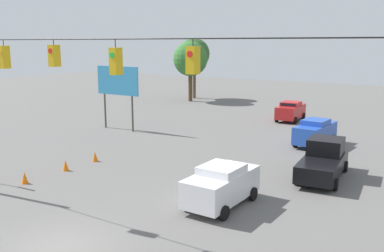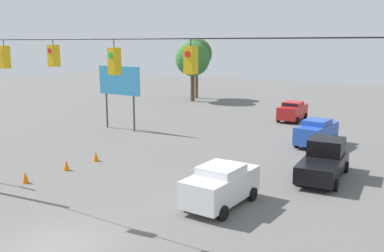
# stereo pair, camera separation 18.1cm
# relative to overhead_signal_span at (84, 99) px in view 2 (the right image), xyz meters

# --- Properties ---
(ground_plane) EXTENTS (140.00, 140.00, 0.00)m
(ground_plane) POSITION_rel_overhead_signal_span_xyz_m (-0.04, 1.68, -5.28)
(ground_plane) COLOR #605E5B
(overhead_signal_span) EXTENTS (22.26, 0.38, 8.45)m
(overhead_signal_span) POSITION_rel_overhead_signal_span_xyz_m (0.00, 0.00, 0.00)
(overhead_signal_span) COLOR #4C473D
(overhead_signal_span) RESTS_ON ground_plane
(sedan_red_withflow_deep) EXTENTS (2.18, 4.27, 1.84)m
(sedan_red_withflow_deep) POSITION_rel_overhead_signal_span_xyz_m (1.85, -27.82, -4.32)
(sedan_red_withflow_deep) COLOR red
(sedan_red_withflow_deep) RESTS_ON ground_plane
(sedan_white_crossing_near) EXTENTS (2.14, 4.30, 1.91)m
(sedan_white_crossing_near) POSITION_rel_overhead_signal_span_xyz_m (-3.07, -5.19, -4.29)
(sedan_white_crossing_near) COLOR silver
(sedan_white_crossing_near) RESTS_ON ground_plane
(sedan_blue_oncoming_deep) EXTENTS (2.22, 4.46, 1.92)m
(sedan_blue_oncoming_deep) POSITION_rel_overhead_signal_span_xyz_m (-3.14, -19.16, -4.28)
(sedan_blue_oncoming_deep) COLOR #234CB2
(sedan_blue_oncoming_deep) RESTS_ON ground_plane
(pickup_truck_black_oncoming_far) EXTENTS (2.59, 5.67, 2.12)m
(pickup_truck_black_oncoming_far) POSITION_rel_overhead_signal_span_xyz_m (-5.80, -11.93, -4.31)
(pickup_truck_black_oncoming_far) COLOR black
(pickup_truck_black_oncoming_far) RESTS_ON ground_plane
(traffic_cone_nearest) EXTENTS (0.37, 0.37, 0.63)m
(traffic_cone_nearest) POSITION_rel_overhead_signal_span_xyz_m (7.24, -2.25, -4.97)
(traffic_cone_nearest) COLOR orange
(traffic_cone_nearest) RESTS_ON ground_plane
(traffic_cone_second) EXTENTS (0.37, 0.37, 0.63)m
(traffic_cone_second) POSITION_rel_overhead_signal_span_xyz_m (7.22, -5.02, -4.97)
(traffic_cone_second) COLOR orange
(traffic_cone_second) RESTS_ON ground_plane
(traffic_cone_third) EXTENTS (0.37, 0.37, 0.63)m
(traffic_cone_third) POSITION_rel_overhead_signal_span_xyz_m (7.24, -7.40, -4.97)
(traffic_cone_third) COLOR orange
(traffic_cone_third) RESTS_ON ground_plane
(roadside_billboard) EXTENTS (4.46, 0.16, 5.42)m
(roadside_billboard) POSITION_rel_overhead_signal_span_xyz_m (12.85, -15.80, -1.36)
(roadside_billboard) COLOR #4C473D
(roadside_billboard) RESTS_ON ground_plane
(tree_horizon_left) EXTENTS (4.34, 4.34, 7.53)m
(tree_horizon_left) POSITION_rel_overhead_signal_span_xyz_m (17.51, -34.33, 0.03)
(tree_horizon_left) COLOR #4C3823
(tree_horizon_left) RESTS_ON ground_plane
(tree_horizon_right) EXTENTS (4.07, 4.07, 7.94)m
(tree_horizon_right) POSITION_rel_overhead_signal_span_xyz_m (18.74, -37.19, 0.58)
(tree_horizon_right) COLOR brown
(tree_horizon_right) RESTS_ON ground_plane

